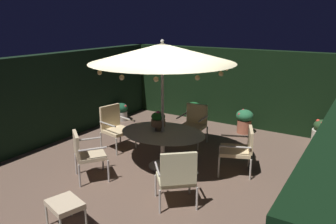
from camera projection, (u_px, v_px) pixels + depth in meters
ground_plane at (160, 170)px, 6.77m from camera, size 6.84×7.84×0.02m
hedge_backdrop_rear at (232, 87)px, 9.56m from camera, size 6.84×0.30×2.18m
hedge_backdrop_left at (49, 99)px, 8.14m from camera, size 0.30×7.84×2.18m
patio_dining_table at (163, 138)px, 6.77m from camera, size 1.80×1.39×0.76m
patio_umbrella at (162, 53)px, 6.31m from camera, size 2.83×2.83×2.60m
centerpiece_planter at (158, 120)px, 6.77m from camera, size 0.29×0.29×0.42m
patio_chair_north at (194, 122)px, 8.12m from camera, size 0.63×0.64×0.95m
patio_chair_northeast at (115, 125)px, 7.82m from camera, size 0.72×0.71×1.01m
patio_chair_east at (86, 152)px, 6.25m from camera, size 0.80×0.79×0.95m
patio_chair_southeast at (177, 175)px, 5.31m from camera, size 0.84×0.83×1.00m
patio_chair_south at (240, 147)px, 6.53m from camera, size 0.82×0.83×0.92m
ottoman_footrest at (65, 205)px, 4.80m from camera, size 0.61×0.54×0.43m
potted_plant_left_far at (322, 132)px, 8.13m from camera, size 0.45×0.45×0.62m
potted_plant_back_left at (121, 111)px, 10.05m from camera, size 0.41×0.41×0.53m
potted_plant_back_center at (193, 112)px, 9.88m from camera, size 0.43×0.43×0.60m
potted_plant_right_far at (306, 191)px, 5.29m from camera, size 0.51×0.51×0.64m
potted_plant_back_right at (244, 120)px, 8.91m from camera, size 0.46×0.46×0.64m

